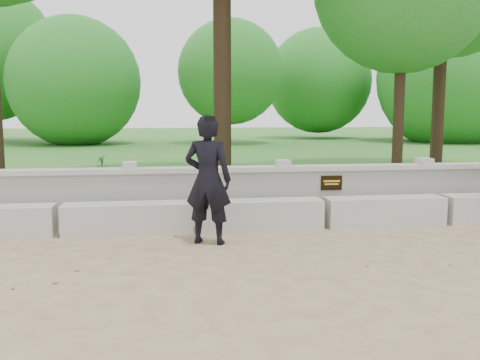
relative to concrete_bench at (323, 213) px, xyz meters
name	(u,v)px	position (x,y,z in m)	size (l,w,h in m)	color
ground	(369,260)	(0.00, -1.90, -0.22)	(80.00, 80.00, 0.00)	tan
lawn	(230,156)	(0.00, 12.10, -0.10)	(40.00, 22.00, 0.25)	#30591E
concrete_bench	(323,213)	(0.00, 0.00, 0.00)	(11.90, 0.45, 0.45)	#AAA7A0
parapet_wall	(312,191)	(0.00, 0.70, 0.24)	(12.50, 0.35, 0.90)	#9F9D97
man_main	(208,180)	(-1.87, -0.79, 0.66)	(0.75, 0.70, 1.77)	black
shrub_b	(320,179)	(0.46, 1.76, 0.30)	(0.30, 0.25, 0.55)	#2B6C24
shrub_d	(102,169)	(-3.80, 3.90, 0.34)	(0.35, 0.31, 0.62)	#2B6C24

